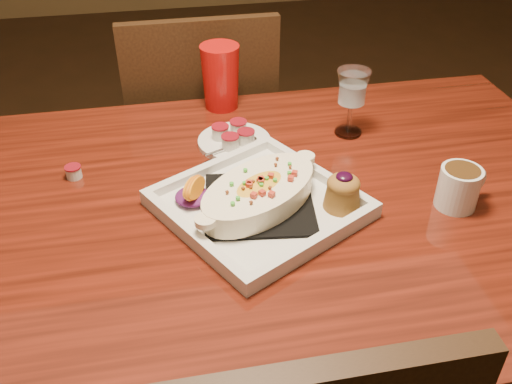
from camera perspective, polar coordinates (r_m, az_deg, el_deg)
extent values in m
cube|color=maroon|center=(1.08, -2.26, -2.21)|extent=(1.50, 0.90, 0.04)
cylinder|color=black|center=(1.78, 17.86, -1.87)|extent=(0.07, 0.07, 0.71)
cube|color=black|center=(1.81, -5.59, 4.25)|extent=(0.42, 0.42, 0.04)
cylinder|color=black|center=(2.09, -1.13, 1.87)|extent=(0.04, 0.04, 0.45)
cylinder|color=black|center=(2.07, -10.44, 0.84)|extent=(0.04, 0.04, 0.45)
cylinder|color=black|center=(1.82, 0.74, -4.01)|extent=(0.04, 0.04, 0.45)
cylinder|color=black|center=(1.80, -9.97, -5.27)|extent=(0.04, 0.04, 0.45)
cube|color=black|center=(1.52, -5.32, 8.60)|extent=(0.40, 0.03, 0.46)
cube|color=silver|center=(1.05, 0.31, -1.56)|extent=(0.43, 0.43, 0.01)
cube|color=black|center=(1.04, 0.31, -1.17)|extent=(0.22, 0.22, 0.01)
ellipsoid|color=yellow|center=(1.03, 0.32, -0.01)|extent=(0.24, 0.22, 0.04)
ellipsoid|color=#5C155C|center=(1.05, -6.37, -0.44)|extent=(0.07, 0.07, 0.02)
cone|color=brown|center=(1.04, 8.63, -0.33)|extent=(0.07, 0.07, 0.05)
ellipsoid|color=brown|center=(1.02, 8.75, 0.80)|extent=(0.06, 0.06, 0.03)
ellipsoid|color=black|center=(1.01, 8.83, 1.50)|extent=(0.03, 0.03, 0.01)
cylinder|color=silver|center=(1.10, 19.58, 0.40)|extent=(0.08, 0.08, 0.08)
cylinder|color=#3C2510|center=(1.09, 19.92, 1.80)|extent=(0.06, 0.06, 0.02)
torus|color=silver|center=(1.13, 20.99, 0.98)|extent=(0.06, 0.03, 0.06)
cylinder|color=silver|center=(1.30, 9.18, 5.96)|extent=(0.06, 0.06, 0.01)
cylinder|color=silver|center=(1.29, 9.32, 7.32)|extent=(0.01, 0.01, 0.07)
cone|color=silver|center=(1.25, 9.64, 10.23)|extent=(0.07, 0.07, 0.08)
cylinder|color=silver|center=(1.25, -2.19, 5.06)|extent=(0.16, 0.16, 0.01)
cylinder|color=silver|center=(1.24, -3.58, 5.95)|extent=(0.04, 0.04, 0.03)
cylinder|color=maroon|center=(1.23, -3.61, 6.54)|extent=(0.04, 0.04, 0.00)
cylinder|color=silver|center=(1.26, -1.78, 6.44)|extent=(0.04, 0.04, 0.03)
cylinder|color=maroon|center=(1.25, -1.79, 7.03)|extent=(0.04, 0.04, 0.00)
cylinder|color=silver|center=(1.22, -1.00, 5.46)|extent=(0.04, 0.04, 0.03)
cylinder|color=maroon|center=(1.21, -1.01, 6.06)|extent=(0.04, 0.04, 0.00)
cylinder|color=silver|center=(1.21, -2.59, 4.97)|extent=(0.04, 0.04, 0.03)
cylinder|color=maroon|center=(1.20, -2.61, 5.57)|extent=(0.04, 0.04, 0.00)
cylinder|color=silver|center=(1.19, -17.77, 1.88)|extent=(0.03, 0.03, 0.02)
cylinder|color=maroon|center=(1.18, -17.88, 2.38)|extent=(0.03, 0.03, 0.00)
cone|color=red|center=(1.37, -3.57, 11.40)|extent=(0.09, 0.09, 0.15)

